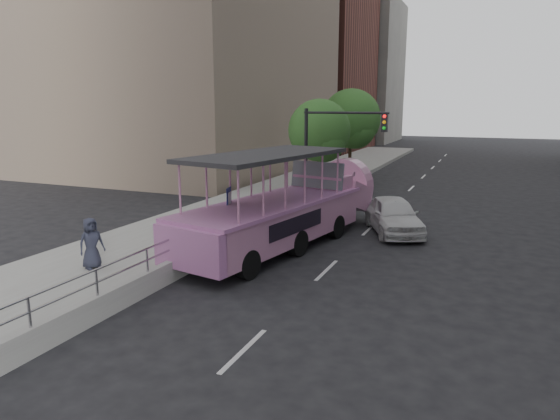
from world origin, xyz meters
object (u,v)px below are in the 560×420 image
Objects in this scene: traffic_signal at (329,144)px; car at (393,215)px; street_tree_near at (320,133)px; street_tree_far at (352,121)px; parking_sign at (229,212)px; pedestrian_far at (91,243)px; duck_boat at (289,209)px.

car is at bearing -34.77° from traffic_signal.
street_tree_near is 6.02m from street_tree_far.
street_tree_near reaches higher than parking_sign.
pedestrian_far is 15.88m from street_tree_near.
duck_boat is at bearing -11.22° from pedestrian_far.
traffic_signal is 3.80m from street_tree_near.
car is 5.34m from traffic_signal.
pedestrian_far is at bearing -96.66° from street_tree_far.
duck_boat is 1.76× the size of street_tree_far.
car is (3.47, 3.27, -0.59)m from duck_boat.
duck_boat is 7.46m from pedestrian_far.
street_tree_far reaches higher than street_tree_near.
pedestrian_far is (-7.68, -9.43, 0.34)m from car.
street_tree_far is (-1.70, 15.32, 2.94)m from duck_boat.
car is 12.16m from pedestrian_far.
duck_boat is at bearing -78.51° from street_tree_near.
street_tree_far reaches higher than car.
parking_sign is 17.80m from street_tree_far.
traffic_signal reaches higher than parking_sign.
car is at bearing -48.39° from street_tree_near.
parking_sign is 0.48× the size of traffic_signal.
street_tree_near reaches higher than car.
street_tree_near is 0.89× the size of street_tree_far.
pedestrian_far is 21.85m from street_tree_far.
street_tree_near is (-1.90, 9.32, 2.45)m from duck_boat.
street_tree_near is at bearing 14.64° from pedestrian_far.
parking_sign is at bearing -12.62° from pedestrian_far.
street_tree_near is at bearing -91.91° from street_tree_far.
traffic_signal is at bearing -81.57° from street_tree_far.
street_tree_near is (2.31, 15.47, 2.70)m from pedestrian_far.
car is 2.78× the size of pedestrian_far.
car is 13.58m from street_tree_far.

